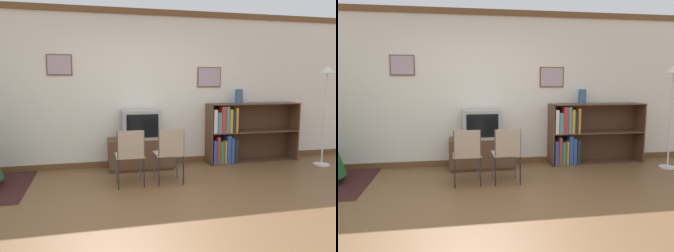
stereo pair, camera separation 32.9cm
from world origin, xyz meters
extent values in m
plane|color=brown|center=(0.00, 0.00, 0.00)|extent=(24.00, 24.00, 0.00)
cube|color=silver|center=(0.00, 2.21, 1.35)|extent=(9.17, 0.08, 2.70)
cube|color=brown|center=(0.00, 2.16, 2.65)|extent=(9.17, 0.03, 0.10)
cube|color=brown|center=(0.00, 2.16, 0.05)|extent=(9.17, 0.03, 0.10)
cube|color=brown|center=(-1.27, 2.16, 1.75)|extent=(0.40, 0.02, 0.34)
cube|color=#A893A3|center=(-1.27, 2.15, 1.75)|extent=(0.36, 0.01, 0.30)
cube|color=brown|center=(1.31, 2.16, 1.56)|extent=(0.44, 0.02, 0.36)
cube|color=#A893A3|center=(1.31, 2.15, 1.56)|extent=(0.41, 0.01, 0.32)
cube|color=#412A1A|center=(0.02, 1.91, 0.03)|extent=(1.05, 0.45, 0.05)
cube|color=brown|center=(0.02, 1.91, 0.29)|extent=(1.09, 0.47, 0.47)
cube|color=#9E9E99|center=(0.02, 1.91, 0.77)|extent=(0.63, 0.45, 0.49)
cube|color=black|center=(0.02, 1.68, 0.77)|extent=(0.52, 0.01, 0.38)
cube|color=tan|center=(-0.27, 1.08, 0.43)|extent=(0.40, 0.40, 0.02)
cube|color=tan|center=(-0.27, 0.89, 0.63)|extent=(0.35, 0.01, 0.38)
cylinder|color=#4C4C51|center=(-0.45, 1.26, 0.21)|extent=(0.02, 0.02, 0.42)
cylinder|color=#4C4C51|center=(-0.09, 1.26, 0.21)|extent=(0.02, 0.02, 0.42)
cylinder|color=#4C4C51|center=(-0.45, 0.90, 0.21)|extent=(0.02, 0.02, 0.42)
cylinder|color=#4C4C51|center=(-0.09, 0.90, 0.21)|extent=(0.02, 0.02, 0.42)
cylinder|color=#4C4C51|center=(-0.45, 0.90, 0.41)|extent=(0.02, 0.02, 0.82)
cylinder|color=#4C4C51|center=(-0.09, 0.90, 0.41)|extent=(0.02, 0.02, 0.82)
cube|color=tan|center=(0.30, 1.08, 0.43)|extent=(0.40, 0.40, 0.02)
cube|color=tan|center=(0.30, 0.89, 0.63)|extent=(0.35, 0.01, 0.38)
cylinder|color=#4C4C51|center=(0.12, 1.26, 0.21)|extent=(0.02, 0.02, 0.42)
cylinder|color=#4C4C51|center=(0.48, 1.26, 0.21)|extent=(0.02, 0.02, 0.42)
cylinder|color=#4C4C51|center=(0.12, 0.90, 0.21)|extent=(0.02, 0.02, 0.42)
cylinder|color=#4C4C51|center=(0.48, 0.90, 0.21)|extent=(0.02, 0.02, 0.42)
cylinder|color=#4C4C51|center=(0.12, 0.90, 0.41)|extent=(0.02, 0.02, 0.82)
cylinder|color=#4C4C51|center=(0.48, 0.90, 0.41)|extent=(0.02, 0.02, 0.82)
cube|color=brown|center=(1.26, 1.97, 0.54)|extent=(0.02, 0.36, 1.09)
cube|color=brown|center=(2.97, 1.97, 0.54)|extent=(0.02, 0.36, 1.09)
cube|color=brown|center=(2.12, 1.97, 1.08)|extent=(1.73, 0.36, 0.02)
cube|color=brown|center=(2.12, 1.97, 0.01)|extent=(1.73, 0.36, 0.02)
cube|color=brown|center=(2.12, 1.97, 0.56)|extent=(1.69, 0.36, 0.02)
cube|color=#492F1E|center=(2.12, 2.15, 0.54)|extent=(1.73, 0.01, 1.09)
cube|color=#2D4C93|center=(1.33, 1.92, 0.23)|extent=(0.06, 0.25, 0.42)
cube|color=#B73333|center=(1.40, 1.90, 0.26)|extent=(0.05, 0.21, 0.49)
cube|color=#337547|center=(1.46, 1.95, 0.22)|extent=(0.07, 0.30, 0.40)
cube|color=orange|center=(1.53, 1.90, 0.23)|extent=(0.04, 0.21, 0.42)
cube|color=#2D4C93|center=(1.59, 1.94, 0.27)|extent=(0.07, 0.29, 0.50)
cube|color=#2D4C93|center=(1.66, 1.92, 0.25)|extent=(0.06, 0.25, 0.46)
cube|color=#232328|center=(1.73, 1.93, 0.23)|extent=(0.06, 0.26, 0.43)
cube|color=silver|center=(1.32, 1.94, 0.78)|extent=(0.06, 0.28, 0.42)
cube|color=teal|center=(1.40, 1.91, 0.76)|extent=(0.07, 0.22, 0.36)
cube|color=#B73333|center=(1.48, 1.91, 0.81)|extent=(0.08, 0.23, 0.47)
cube|color=teal|center=(1.55, 1.91, 0.81)|extent=(0.05, 0.22, 0.47)
cube|color=gold|center=(1.62, 1.91, 0.78)|extent=(0.05, 0.22, 0.42)
cube|color=#232328|center=(1.67, 1.94, 0.76)|extent=(0.06, 0.28, 0.38)
cube|color=orange|center=(1.73, 1.93, 0.79)|extent=(0.04, 0.26, 0.44)
cylinder|color=#335684|center=(1.83, 1.99, 1.21)|extent=(0.14, 0.14, 0.25)
torus|color=#335684|center=(1.83, 1.99, 1.33)|extent=(0.12, 0.12, 0.03)
cylinder|color=silver|center=(3.19, 1.41, 0.01)|extent=(0.28, 0.28, 0.03)
cylinder|color=silver|center=(3.19, 1.41, 0.82)|extent=(0.03, 0.03, 1.60)
cone|color=white|center=(3.19, 1.41, 1.68)|extent=(0.28, 0.28, 0.12)
camera|label=1|loc=(-0.78, -3.51, 1.49)|focal=35.00mm
camera|label=2|loc=(-0.46, -3.57, 1.49)|focal=35.00mm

